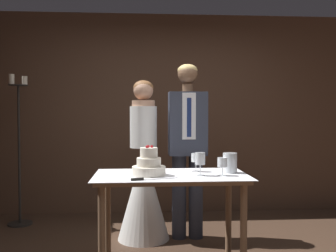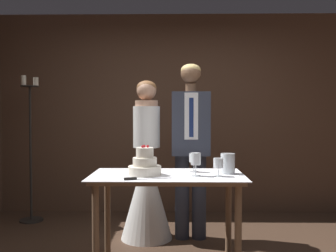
{
  "view_description": "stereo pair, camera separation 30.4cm",
  "coord_description": "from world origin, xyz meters",
  "px_view_note": "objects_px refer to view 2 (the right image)",
  "views": [
    {
      "loc": [
        -0.34,
        -2.86,
        1.32
      ],
      "look_at": [
        -0.09,
        0.66,
        1.2
      ],
      "focal_mm": 40.0,
      "sensor_mm": 36.0,
      "label": 1
    },
    {
      "loc": [
        -0.03,
        -2.87,
        1.32
      ],
      "look_at": [
        -0.09,
        0.66,
        1.2
      ],
      "focal_mm": 40.0,
      "sensor_mm": 36.0,
      "label": 2
    }
  ],
  "objects_px": {
    "cake_table": "(167,187)",
    "tiered_cake": "(145,165)",
    "hurricane_candle": "(228,164)",
    "wine_glass_middle": "(196,159)",
    "wine_glass_far": "(194,159)",
    "candle_stand": "(30,155)",
    "cake_knife": "(139,179)",
    "bride": "(147,181)",
    "wine_glass_near": "(218,163)",
    "groom": "(191,141)"
  },
  "relations": [
    {
      "from": "wine_glass_near",
      "to": "hurricane_candle",
      "type": "distance_m",
      "value": 0.17
    },
    {
      "from": "cake_table",
      "to": "hurricane_candle",
      "type": "distance_m",
      "value": 0.56
    },
    {
      "from": "cake_knife",
      "to": "hurricane_candle",
      "type": "xyz_separation_m",
      "value": [
        0.74,
        0.3,
        0.08
      ]
    },
    {
      "from": "tiered_cake",
      "to": "wine_glass_middle",
      "type": "xyz_separation_m",
      "value": [
        0.43,
        -0.05,
        0.05
      ]
    },
    {
      "from": "cake_knife",
      "to": "bride",
      "type": "height_order",
      "value": "bride"
    },
    {
      "from": "hurricane_candle",
      "to": "candle_stand",
      "type": "distance_m",
      "value": 2.57
    },
    {
      "from": "cake_table",
      "to": "groom",
      "type": "xyz_separation_m",
      "value": [
        0.23,
        0.74,
        0.34
      ]
    },
    {
      "from": "cake_knife",
      "to": "groom",
      "type": "xyz_separation_m",
      "value": [
        0.45,
        0.99,
        0.22
      ]
    },
    {
      "from": "bride",
      "to": "cake_knife",
      "type": "bearing_deg",
      "value": -89.3
    },
    {
      "from": "wine_glass_middle",
      "to": "hurricane_candle",
      "type": "relative_size",
      "value": 1.11
    },
    {
      "from": "wine_glass_middle",
      "to": "wine_glass_near",
      "type": "bearing_deg",
      "value": -4.01
    },
    {
      "from": "cake_knife",
      "to": "wine_glass_middle",
      "type": "xyz_separation_m",
      "value": [
        0.46,
        0.18,
        0.13
      ]
    },
    {
      "from": "bride",
      "to": "groom",
      "type": "relative_size",
      "value": 0.91
    },
    {
      "from": "tiered_cake",
      "to": "cake_knife",
      "type": "bearing_deg",
      "value": -97.72
    },
    {
      "from": "tiered_cake",
      "to": "candle_stand",
      "type": "bearing_deg",
      "value": 137.53
    },
    {
      "from": "wine_glass_near",
      "to": "wine_glass_far",
      "type": "relative_size",
      "value": 0.92
    },
    {
      "from": "groom",
      "to": "tiered_cake",
      "type": "bearing_deg",
      "value": -118.56
    },
    {
      "from": "candle_stand",
      "to": "wine_glass_far",
      "type": "bearing_deg",
      "value": -32.01
    },
    {
      "from": "cake_knife",
      "to": "wine_glass_near",
      "type": "bearing_deg",
      "value": -1.75
    },
    {
      "from": "wine_glass_far",
      "to": "candle_stand",
      "type": "relative_size",
      "value": 0.09
    },
    {
      "from": "tiered_cake",
      "to": "candle_stand",
      "type": "xyz_separation_m",
      "value": [
        -1.5,
        1.38,
        -0.08
      ]
    },
    {
      "from": "candle_stand",
      "to": "hurricane_candle",
      "type": "bearing_deg",
      "value": -30.39
    },
    {
      "from": "hurricane_candle",
      "to": "tiered_cake",
      "type": "bearing_deg",
      "value": -173.61
    },
    {
      "from": "cake_table",
      "to": "tiered_cake",
      "type": "height_order",
      "value": "tiered_cake"
    },
    {
      "from": "bride",
      "to": "hurricane_candle",
      "type": "bearing_deg",
      "value": -42.67
    },
    {
      "from": "cake_knife",
      "to": "wine_glass_near",
      "type": "relative_size",
      "value": 2.5
    },
    {
      "from": "wine_glass_far",
      "to": "bride",
      "type": "bearing_deg",
      "value": 127.8
    },
    {
      "from": "tiered_cake",
      "to": "hurricane_candle",
      "type": "relative_size",
      "value": 1.61
    },
    {
      "from": "cake_table",
      "to": "wine_glass_middle",
      "type": "bearing_deg",
      "value": -18.34
    },
    {
      "from": "tiered_cake",
      "to": "cake_knife",
      "type": "distance_m",
      "value": 0.24
    },
    {
      "from": "bride",
      "to": "groom",
      "type": "bearing_deg",
      "value": -0.06
    },
    {
      "from": "cake_table",
      "to": "groom",
      "type": "distance_m",
      "value": 0.84
    },
    {
      "from": "tiered_cake",
      "to": "groom",
      "type": "relative_size",
      "value": 0.15
    },
    {
      "from": "cake_knife",
      "to": "groom",
      "type": "relative_size",
      "value": 0.21
    },
    {
      "from": "wine_glass_middle",
      "to": "wine_glass_far",
      "type": "bearing_deg",
      "value": 91.08
    },
    {
      "from": "cake_knife",
      "to": "wine_glass_middle",
      "type": "bearing_deg",
      "value": 5.11
    },
    {
      "from": "cake_table",
      "to": "wine_glass_near",
      "type": "height_order",
      "value": "wine_glass_near"
    },
    {
      "from": "tiered_cake",
      "to": "groom",
      "type": "height_order",
      "value": "groom"
    },
    {
      "from": "cake_knife",
      "to": "wine_glass_near",
      "type": "height_order",
      "value": "wine_glass_near"
    },
    {
      "from": "wine_glass_near",
      "to": "wine_glass_far",
      "type": "xyz_separation_m",
      "value": [
        -0.19,
        0.23,
        0.01
      ]
    },
    {
      "from": "cake_knife",
      "to": "wine_glass_far",
      "type": "distance_m",
      "value": 0.61
    },
    {
      "from": "tiered_cake",
      "to": "hurricane_candle",
      "type": "height_order",
      "value": "tiered_cake"
    },
    {
      "from": "wine_glass_far",
      "to": "hurricane_candle",
      "type": "height_order",
      "value": "hurricane_candle"
    },
    {
      "from": "cake_knife",
      "to": "wine_glass_near",
      "type": "xyz_separation_m",
      "value": [
        0.64,
        0.16,
        0.1
      ]
    },
    {
      "from": "wine_glass_far",
      "to": "wine_glass_middle",
      "type": "bearing_deg",
      "value": -88.92
    },
    {
      "from": "bride",
      "to": "wine_glass_middle",
      "type": "bearing_deg",
      "value": -60.14
    },
    {
      "from": "tiered_cake",
      "to": "wine_glass_middle",
      "type": "height_order",
      "value": "tiered_cake"
    },
    {
      "from": "tiered_cake",
      "to": "wine_glass_far",
      "type": "height_order",
      "value": "tiered_cake"
    },
    {
      "from": "hurricane_candle",
      "to": "bride",
      "type": "relative_size",
      "value": 0.11
    },
    {
      "from": "tiered_cake",
      "to": "cake_table",
      "type": "bearing_deg",
      "value": 10.13
    }
  ]
}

